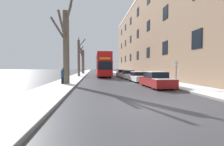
{
  "coord_description": "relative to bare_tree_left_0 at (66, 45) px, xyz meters",
  "views": [
    {
      "loc": [
        -2.52,
        -6.75,
        1.8
      ],
      "look_at": [
        0.54,
        17.73,
        0.92
      ],
      "focal_mm": 24.0,
      "sensor_mm": 36.0,
      "label": 1
    }
  ],
  "objects": [
    {
      "name": "sidewalk_right",
      "position": [
        10.98,
        43.99,
        -4.07
      ],
      "size": [
        3.0,
        130.0,
        0.16
      ],
      "color": "gray",
      "rests_on": "ground"
    },
    {
      "name": "double_decker_bus",
      "position": [
        4.69,
        14.58,
        -1.6
      ],
      "size": [
        2.59,
        11.76,
        4.52
      ],
      "color": "red",
      "rests_on": "ground"
    },
    {
      "name": "bare_tree_left_0",
      "position": [
        0.0,
        0.0,
        0.0
      ],
      "size": [
        2.63,
        2.31,
        8.45
      ],
      "color": "brown",
      "rests_on": "ground"
    },
    {
      "name": "street_sign_post",
      "position": [
        9.78,
        -3.8,
        -2.8
      ],
      "size": [
        0.32,
        0.07,
        2.34
      ],
      "color": "#4C4F54",
      "rests_on": "ground"
    },
    {
      "name": "parked_car_1",
      "position": [
        8.43,
        2.61,
        -3.54
      ],
      "size": [
        1.69,
        4.01,
        1.31
      ],
      "color": "silver",
      "rests_on": "ground"
    },
    {
      "name": "parked_car_2",
      "position": [
        8.43,
        8.1,
        -3.49
      ],
      "size": [
        1.81,
        4.4,
        1.45
      ],
      "color": "silver",
      "rests_on": "ground"
    },
    {
      "name": "bare_tree_left_1",
      "position": [
        0.01,
        13.75,
        -0.36
      ],
      "size": [
        1.65,
        1.75,
        7.33
      ],
      "color": "brown",
      "rests_on": "ground"
    },
    {
      "name": "bare_tree_left_2",
      "position": [
        -0.22,
        27.15,
        -0.2
      ],
      "size": [
        1.94,
        2.53,
        8.55
      ],
      "color": "brown",
      "rests_on": "ground"
    },
    {
      "name": "parked_car_3",
      "position": [
        8.43,
        13.71,
        -3.49
      ],
      "size": [
        1.8,
        4.44,
        1.46
      ],
      "color": "silver",
      "rests_on": "ground"
    },
    {
      "name": "sidewalk_left",
      "position": [
        -0.41,
        43.99,
        -4.07
      ],
      "size": [
        3.0,
        130.0,
        0.16
      ],
      "color": "gray",
      "rests_on": "ground"
    },
    {
      "name": "pedestrian_left_sidewalk",
      "position": [
        -0.3,
        -0.06,
        -3.17
      ],
      "size": [
        0.39,
        0.39,
        1.79
      ],
      "rotation": [
        0.0,
        0.0,
        3.45
      ],
      "color": "black",
      "rests_on": "ground"
    },
    {
      "name": "ground_plane",
      "position": [
        5.29,
        -9.01,
        -4.15
      ],
      "size": [
        320.0,
        320.0,
        0.0
      ],
      "primitive_type": "plane",
      "color": "#424247"
    },
    {
      "name": "parked_car_0",
      "position": [
        8.43,
        -2.8,
        -3.48
      ],
      "size": [
        1.8,
        4.29,
        1.45
      ],
      "color": "maroon",
      "rests_on": "ground"
    },
    {
      "name": "terrace_facade_right",
      "position": [
        16.98,
        16.3,
        4.7
      ],
      "size": [
        9.1,
        50.28,
        17.7
      ],
      "color": "#8C7056",
      "rests_on": "ground"
    }
  ]
}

